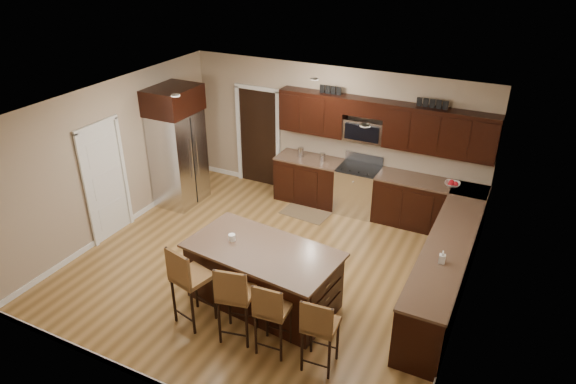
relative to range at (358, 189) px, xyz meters
The scene contains 24 objects.
floor 2.59m from the range, 105.51° to the right, with size 6.00×6.00×0.00m, color #9D733E.
ceiling 3.38m from the range, 105.51° to the right, with size 6.00×6.00×0.00m, color silver.
wall_back 1.15m from the range, 156.28° to the left, with size 6.00×6.00×0.00m, color tan.
wall_left 4.51m from the range, 146.33° to the right, with size 5.50×5.50×0.00m, color tan.
wall_right 3.49m from the range, 46.57° to the right, with size 5.50×5.50×0.00m, color tan.
base_cabinets 1.58m from the range, 39.46° to the right, with size 4.02×3.96×0.92m.
upper_cabinets 1.42m from the range, 20.23° to the left, with size 4.00×0.33×0.80m.
range is the anchor object (origin of this frame).
microwave 1.16m from the range, 90.00° to the left, with size 0.76×0.31×0.40m, color silver.
doorway 2.41m from the range, behind, with size 0.85×0.03×2.06m, color black.
pantry_door 4.61m from the range, 143.07° to the right, with size 0.03×0.80×2.04m, color white.
letter_decor 1.84m from the range, 31.31° to the left, with size 2.20×0.03×0.15m, color black, non-canonical shape.
island 3.23m from the range, 95.32° to the right, with size 2.28×1.37×0.92m.
stool_left 4.20m from the range, 103.48° to the right, with size 0.55×0.55×1.23m.
stool_mid 4.08m from the range, 93.41° to the right, with size 0.52×0.52×1.18m.
stool_right 4.08m from the range, 85.95° to the right, with size 0.44×0.44×1.09m.
refrigerator 3.58m from the range, 160.48° to the right, with size 0.79×0.99×2.35m.
floor_mat 1.09m from the range, 148.72° to the right, with size 0.91×0.60×0.01m, color brown.
fruit_bowl 1.78m from the range, ahead, with size 0.27×0.27×0.07m, color silver.
soap_bottle 3.21m from the range, 50.38° to the right, with size 0.08×0.09×0.19m, color #B2B2B2.
canister_tall 1.33m from the range, behind, with size 0.12×0.12×0.19m, color silver.
canister_short 0.92m from the range, behind, with size 0.11×0.11×0.15m, color silver.
island_jar 3.35m from the range, 103.95° to the right, with size 0.10×0.10×0.10m, color white.
stool_extra 4.18m from the range, 77.00° to the right, with size 0.44×0.44×1.09m.
Camera 1 is at (3.39, -6.01, 4.92)m, focal length 32.00 mm.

